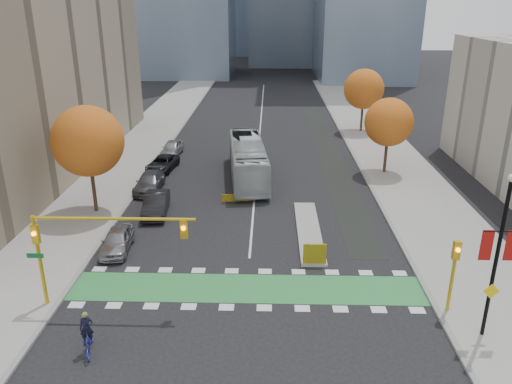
# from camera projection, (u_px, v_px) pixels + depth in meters

# --- Properties ---
(ground) EXTENTS (300.00, 300.00, 0.00)m
(ground) POSITION_uv_depth(u_px,v_px,m) (246.00, 303.00, 26.67)
(ground) COLOR black
(ground) RESTS_ON ground
(sidewalk_west) EXTENTS (7.00, 120.00, 0.15)m
(sidewalk_west) POSITION_uv_depth(u_px,v_px,m) (109.00, 177.00, 45.66)
(sidewalk_west) COLOR gray
(sidewalk_west) RESTS_ON ground
(sidewalk_east) EXTENTS (7.00, 120.00, 0.15)m
(sidewalk_east) POSITION_uv_depth(u_px,v_px,m) (405.00, 180.00, 44.96)
(sidewalk_east) COLOR gray
(sidewalk_east) RESTS_ON ground
(curb_west) EXTENTS (0.30, 120.00, 0.16)m
(curb_west) POSITION_uv_depth(u_px,v_px,m) (147.00, 177.00, 45.57)
(curb_west) COLOR gray
(curb_west) RESTS_ON ground
(curb_east) EXTENTS (0.30, 120.00, 0.16)m
(curb_east) POSITION_uv_depth(u_px,v_px,m) (366.00, 179.00, 45.05)
(curb_east) COLOR gray
(curb_east) RESTS_ON ground
(bike_crossing) EXTENTS (20.00, 3.00, 0.01)m
(bike_crossing) POSITION_uv_depth(u_px,v_px,m) (247.00, 288.00, 28.06)
(bike_crossing) COLOR #2B843D
(bike_crossing) RESTS_ON ground
(centre_line) EXTENTS (0.15, 70.00, 0.01)m
(centre_line) POSITION_uv_depth(u_px,v_px,m) (260.00, 127.00, 64.01)
(centre_line) COLOR silver
(centre_line) RESTS_ON ground
(bike_lane_paint) EXTENTS (2.50, 50.00, 0.01)m
(bike_lane_paint) POSITION_uv_depth(u_px,v_px,m) (327.00, 149.00, 54.48)
(bike_lane_paint) COLOR black
(bike_lane_paint) RESTS_ON ground
(median_island) EXTENTS (1.60, 10.00, 0.16)m
(median_island) POSITION_uv_depth(u_px,v_px,m) (309.00, 231.00, 34.94)
(median_island) COLOR gray
(median_island) RESTS_ON ground
(hazard_board) EXTENTS (1.40, 0.12, 1.30)m
(hazard_board) POSITION_uv_depth(u_px,v_px,m) (315.00, 254.00, 30.20)
(hazard_board) COLOR yellow
(hazard_board) RESTS_ON median_island
(tree_west) EXTENTS (5.20, 5.20, 8.22)m
(tree_west) POSITION_uv_depth(u_px,v_px,m) (88.00, 141.00, 36.17)
(tree_west) COLOR #332114
(tree_west) RESTS_ON ground
(tree_east_near) EXTENTS (4.40, 4.40, 7.08)m
(tree_east_near) POSITION_uv_depth(u_px,v_px,m) (389.00, 122.00, 45.16)
(tree_east_near) COLOR #332114
(tree_east_near) RESTS_ON ground
(tree_east_far) EXTENTS (4.80, 4.80, 7.65)m
(tree_east_far) POSITION_uv_depth(u_px,v_px,m) (364.00, 89.00, 59.95)
(tree_east_far) COLOR #332114
(tree_east_far) RESTS_ON ground
(traffic_signal_west) EXTENTS (8.53, 0.56, 5.20)m
(traffic_signal_west) POSITION_uv_depth(u_px,v_px,m) (87.00, 238.00, 24.95)
(traffic_signal_west) COLOR #BF9914
(traffic_signal_west) RESTS_ON ground
(traffic_signal_east) EXTENTS (0.35, 0.43, 4.10)m
(traffic_signal_east) POSITION_uv_depth(u_px,v_px,m) (454.00, 266.00, 24.94)
(traffic_signal_east) COLOR #BF9914
(traffic_signal_east) RESTS_ON ground
(banner_lamppost) EXTENTS (1.65, 0.36, 8.28)m
(banner_lamppost) POSITION_uv_depth(u_px,v_px,m) (498.00, 251.00, 22.38)
(banner_lamppost) COLOR black
(banner_lamppost) RESTS_ON ground
(cyclist) EXTENTS (1.15, 1.98, 2.16)m
(cyclist) POSITION_uv_depth(u_px,v_px,m) (88.00, 339.00, 22.72)
(cyclist) COLOR #212997
(cyclist) RESTS_ON ground
(bus) EXTENTS (4.23, 12.80, 3.50)m
(bus) POSITION_uv_depth(u_px,v_px,m) (248.00, 160.00, 44.92)
(bus) COLOR #B0B6B8
(bus) RESTS_ON ground
(parked_car_a) EXTENTS (1.96, 4.30, 1.43)m
(parked_car_a) POSITION_uv_depth(u_px,v_px,m) (117.00, 240.00, 32.09)
(parked_car_a) COLOR gray
(parked_car_a) RESTS_ON ground
(parked_car_b) EXTENTS (2.12, 4.96, 1.59)m
(parked_car_b) POSITION_uv_depth(u_px,v_px,m) (156.00, 204.00, 37.67)
(parked_car_b) COLOR black
(parked_car_b) RESTS_ON ground
(parked_car_c) EXTENTS (2.05, 5.02, 1.46)m
(parked_car_c) POSITION_uv_depth(u_px,v_px,m) (149.00, 182.00, 42.41)
(parked_car_c) COLOR #4C4C51
(parked_car_c) RESTS_ON ground
(parked_car_d) EXTENTS (2.78, 5.00, 1.32)m
(parked_car_d) POSITION_uv_depth(u_px,v_px,m) (162.00, 163.00, 47.53)
(parked_car_d) COLOR black
(parked_car_d) RESTS_ON ground
(parked_car_e) EXTENTS (2.09, 4.58, 1.52)m
(parked_car_e) POSITION_uv_depth(u_px,v_px,m) (172.00, 148.00, 52.16)
(parked_car_e) COLOR #A2A2A7
(parked_car_e) RESTS_ON ground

